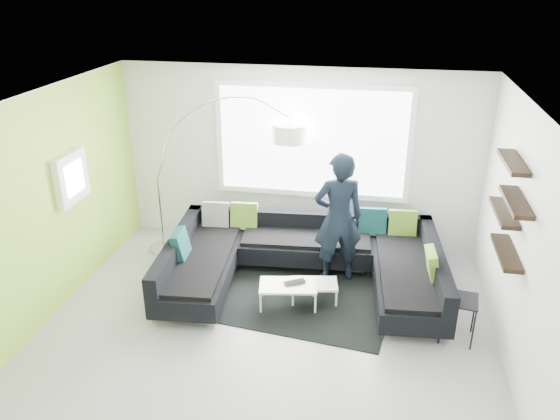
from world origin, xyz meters
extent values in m
plane|color=gray|center=(0.00, 0.00, 0.00)|extent=(5.50, 5.50, 0.00)
cube|color=silver|center=(0.00, 2.50, 1.40)|extent=(5.50, 0.04, 2.80)
cube|color=silver|center=(0.00, -2.50, 1.40)|extent=(5.50, 0.04, 2.80)
cube|color=silver|center=(-2.75, 0.00, 1.40)|extent=(0.04, 5.00, 2.80)
cube|color=silver|center=(2.75, 0.00, 1.40)|extent=(0.04, 5.00, 2.80)
cube|color=silver|center=(0.00, 0.00, 2.80)|extent=(5.50, 5.00, 0.04)
cube|color=#93C638|center=(-2.74, 0.00, 1.40)|extent=(0.01, 5.00, 2.80)
cube|color=white|center=(0.20, 2.46, 1.70)|extent=(2.96, 0.06, 1.68)
cube|color=white|center=(-2.68, 0.60, 1.60)|extent=(0.12, 0.66, 0.66)
cube|color=black|center=(2.64, 0.40, 1.70)|extent=(0.20, 1.24, 0.95)
cube|color=black|center=(0.29, 1.08, 0.19)|extent=(3.87, 2.58, 0.39)
cube|color=black|center=(0.29, 1.08, 0.54)|extent=(3.87, 2.58, 0.29)
cube|color=#4C7219|center=(0.29, 1.08, 0.59)|extent=(3.32, 0.46, 0.41)
cube|color=black|center=(0.28, 0.80, 0.01)|extent=(2.60, 2.03, 0.01)
cube|color=white|center=(0.33, 0.70, 0.16)|extent=(1.04, 0.71, 0.31)
cube|color=black|center=(2.27, 0.30, 0.27)|extent=(0.45, 0.45, 0.55)
imported|color=black|center=(0.72, 1.43, 0.94)|extent=(0.94, 0.83, 1.88)
imported|color=black|center=(0.27, 0.62, 0.32)|extent=(0.45, 0.44, 0.02)
camera|label=1|loc=(1.19, -5.39, 4.07)|focal=35.00mm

